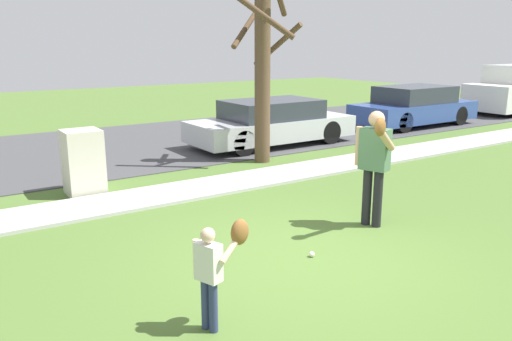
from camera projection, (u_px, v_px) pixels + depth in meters
The scene contains 10 objects.
ground_plane at pixel (186, 194), 9.62m from camera, with size 48.00×48.00×0.00m, color #4C6B2D.
sidewalk_strip at pixel (184, 191), 9.70m from camera, with size 36.00×1.20×0.06m, color #B2B2AD.
road_surface at pixel (102, 148), 13.74m from camera, with size 36.00×6.80×0.02m, color #424244.
person_adult at pixel (374, 157), 7.67m from camera, with size 0.67×0.81×1.78m.
person_child at pixel (216, 262), 4.93m from camera, with size 0.56×0.36×1.11m.
baseball at pixel (312, 254), 6.78m from camera, with size 0.07×0.07×0.07m, color white.
utility_cabinet at pixel (83, 162), 9.51m from camera, with size 0.66×0.63×1.21m, color beige.
street_tree_near at pixel (263, 66), 11.69m from camera, with size 1.84×1.88×4.16m.
parked_sedan_silver at pixel (271, 123), 14.04m from camera, with size 4.60×1.80×1.23m.
parked_wagon_blue at pixel (414, 107), 17.27m from camera, with size 4.50×1.80×1.33m.
Camera 1 is at (-4.02, -4.91, 2.76)m, focal length 36.00 mm.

